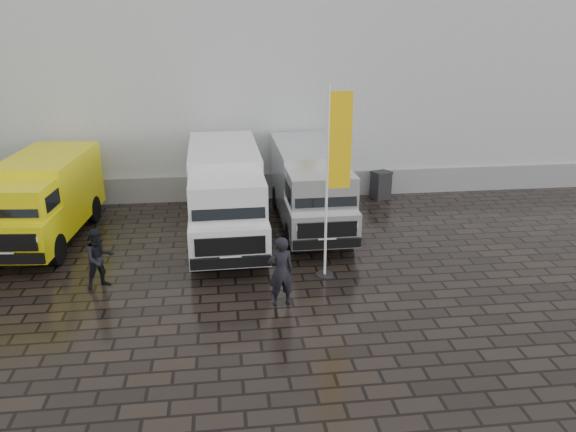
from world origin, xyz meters
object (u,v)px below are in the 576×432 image
(van_yellow, at_px, (42,202))
(van_silver, at_px, (310,189))
(flagpole, at_px, (334,172))
(wheelie_bin, at_px, (381,185))
(van_white, at_px, (226,197))
(person_front, at_px, (281,271))
(person_tent, at_px, (99,258))

(van_yellow, relative_size, van_silver, 0.92)
(flagpole, distance_m, wheelie_bin, 7.76)
(van_white, height_order, van_silver, van_white)
(person_front, distance_m, person_tent, 4.93)
(van_white, bearing_deg, person_tent, -139.16)
(van_silver, relative_size, person_tent, 3.73)
(van_white, bearing_deg, wheelie_bin, 28.76)
(van_yellow, distance_m, person_front, 8.73)
(flagpole, relative_size, person_front, 2.90)
(van_silver, height_order, flagpole, flagpole)
(van_white, xyz_separation_m, person_front, (1.27, -4.60, -0.52))
(person_front, bearing_deg, van_yellow, -46.11)
(van_white, height_order, person_front, van_white)
(person_tent, bearing_deg, person_front, -48.56)
(flagpole, bearing_deg, person_front, -136.40)
(van_white, distance_m, person_front, 4.81)
(van_white, bearing_deg, van_yellow, 173.90)
(van_silver, relative_size, wheelie_bin, 5.61)
(van_silver, relative_size, person_front, 3.37)
(van_white, bearing_deg, person_front, -75.54)
(van_yellow, xyz_separation_m, person_tent, (2.37, -3.57, -0.49))
(wheelie_bin, xyz_separation_m, person_front, (-4.86, -8.11, 0.37))
(van_silver, bearing_deg, person_tent, -148.59)
(wheelie_bin, bearing_deg, van_yellow, 176.34)
(van_silver, height_order, wheelie_bin, van_silver)
(van_white, distance_m, van_silver, 2.98)
(van_yellow, bearing_deg, flagpole, -17.15)
(van_white, relative_size, wheelie_bin, 6.01)
(van_yellow, relative_size, wheelie_bin, 5.18)
(flagpole, height_order, person_front, flagpole)
(van_silver, bearing_deg, van_white, -164.14)
(wheelie_bin, bearing_deg, flagpole, -134.15)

